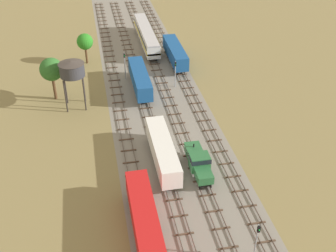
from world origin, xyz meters
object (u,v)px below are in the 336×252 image
freight_boxcar_centre_far (175,52)px  freight_boxcar_left_midfar (140,78)px  water_tower (72,69)px  freight_boxcar_left_mid (163,150)px  shunter_loco_centre_left_near (199,162)px  signal_post_nearest (175,71)px  signal_post_mid (125,63)px  freight_boxcar_far_left_nearest (144,217)px  signal_post_near (257,238)px  passenger_coach_centre_left_farther (146,34)px

freight_boxcar_centre_far → freight_boxcar_left_midfar: bearing=-130.1°
freight_boxcar_left_midfar → water_tower: size_ratio=1.59×
freight_boxcar_centre_far → freight_boxcar_left_mid: bearing=-104.9°
shunter_loco_centre_left_near → signal_post_nearest: bearing=85.1°
freight_boxcar_left_midfar → freight_boxcar_centre_far: 14.09m
freight_boxcar_left_midfar → water_tower: (-12.04, -4.00, 4.89)m
freight_boxcar_left_mid → shunter_loco_centre_left_near: bearing=-33.9°
signal_post_nearest → shunter_loco_centre_left_near: bearing=-94.9°
signal_post_nearest → signal_post_mid: (-9.07, 5.07, 0.18)m
freight_boxcar_left_midfar → signal_post_nearest: (6.79, -0.03, 0.94)m
freight_boxcar_far_left_nearest → signal_post_mid: (2.26, 40.88, 1.12)m
freight_boxcar_left_mid → water_tower: size_ratio=1.59×
freight_boxcar_left_mid → signal_post_near: size_ratio=2.64×
shunter_loco_centre_left_near → freight_boxcar_left_mid: 5.47m
freight_boxcar_far_left_nearest → freight_boxcar_left_mid: same height
freight_boxcar_centre_far → water_tower: 26.23m
freight_boxcar_centre_far → passenger_coach_centre_left_farther: bearing=112.2°
freight_boxcar_far_left_nearest → signal_post_mid: 40.96m
passenger_coach_centre_left_farther → signal_post_mid: (-6.80, -16.89, 0.96)m
freight_boxcar_far_left_nearest → freight_boxcar_left_mid: (4.53, 12.58, 0.00)m
freight_boxcar_left_mid → water_tower: (-12.04, 19.27, 4.89)m
freight_boxcar_left_mid → water_tower: water_tower is taller
passenger_coach_centre_left_farther → signal_post_near: 64.07m
freight_boxcar_far_left_nearest → signal_post_nearest: bearing=72.5°
passenger_coach_centre_left_farther → signal_post_near: size_ratio=4.15×
freight_boxcar_left_midfar → freight_boxcar_centre_far: same height
signal_post_mid → freight_boxcar_centre_far: bearing=26.9°
freight_boxcar_left_mid → signal_post_near: 20.03m
signal_post_mid → signal_post_nearest: bearing=-29.2°
passenger_coach_centre_left_farther → freight_boxcar_left_midfar: bearing=-101.7°
freight_boxcar_left_mid → freight_boxcar_left_midfar: size_ratio=1.00×
freight_boxcar_centre_far → signal_post_mid: bearing=-153.1°
passenger_coach_centre_left_farther → signal_post_mid: size_ratio=3.90×
shunter_loco_centre_left_near → freight_boxcar_left_midfar: 26.70m
signal_post_near → passenger_coach_centre_left_farther: bearing=92.0°
shunter_loco_centre_left_near → signal_post_near: bearing=-81.8°
freight_boxcar_centre_far → signal_post_mid: (-11.34, -5.75, 1.12)m
freight_boxcar_centre_far → signal_post_mid: signal_post_mid is taller
shunter_loco_centre_left_near → passenger_coach_centre_left_farther: (0.00, 48.24, 0.60)m
freight_boxcar_centre_far → shunter_loco_centre_left_near: bearing=-97.0°
freight_boxcar_left_mid → freight_boxcar_centre_far: size_ratio=1.00×
shunter_loco_centre_left_near → water_tower: bearing=126.6°
signal_post_mid → signal_post_near: bearing=-79.1°
freight_boxcar_left_mid → freight_boxcar_left_midfar: bearing=90.0°
shunter_loco_centre_left_near → signal_post_nearest: (2.27, 26.28, 1.38)m
passenger_coach_centre_left_farther → freight_boxcar_far_left_nearest: bearing=-98.9°
freight_boxcar_far_left_nearest → freight_boxcar_centre_far: same height
signal_post_near → freight_boxcar_left_midfar: bearing=99.2°
freight_boxcar_left_mid → signal_post_nearest: 24.23m
passenger_coach_centre_left_farther → signal_post_near: (2.27, -64.02, 0.75)m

